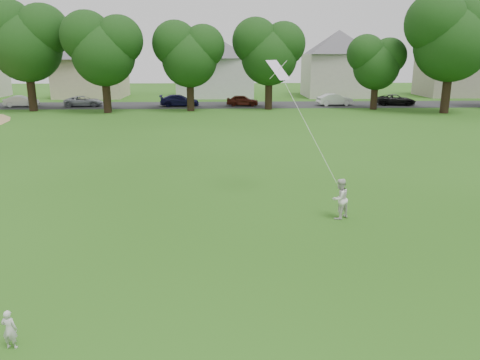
{
  "coord_description": "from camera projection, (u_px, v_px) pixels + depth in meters",
  "views": [
    {
      "loc": [
        0.92,
        -10.32,
        5.68
      ],
      "look_at": [
        1.37,
        2.0,
        2.3
      ],
      "focal_mm": 35.0,
      "sensor_mm": 36.0,
      "label": 1
    }
  ],
  "objects": [
    {
      "name": "ground",
      "position": [
        187.0,
        293.0,
        11.41
      ],
      "size": [
        160.0,
        160.0,
        0.0
      ],
      "primitive_type": "plane",
      "color": "#234F12",
      "rests_on": "ground"
    },
    {
      "name": "street",
      "position": [
        214.0,
        105.0,
        51.89
      ],
      "size": [
        90.0,
        7.0,
        0.01
      ],
      "primitive_type": "cube",
      "color": "#2D2D30",
      "rests_on": "ground"
    },
    {
      "name": "toddler",
      "position": [
        9.0,
        329.0,
        9.18
      ],
      "size": [
        0.32,
        0.22,
        0.83
      ],
      "primitive_type": "imported",
      "rotation": [
        0.0,
        0.0,
        3.06
      ],
      "color": "silver",
      "rests_on": "ground"
    },
    {
      "name": "older_boy",
      "position": [
        340.0,
        199.0,
        16.34
      ],
      "size": [
        0.89,
        0.85,
        1.45
      ],
      "primitive_type": "imported",
      "rotation": [
        0.0,
        0.0,
        3.74
      ],
      "color": "silver",
      "rests_on": "ground"
    },
    {
      "name": "kite",
      "position": [
        308.0,
        127.0,
        17.07
      ],
      "size": [
        1.54,
        2.02,
        5.25
      ],
      "color": "white",
      "rests_on": "ground"
    },
    {
      "name": "tree_row",
      "position": [
        226.0,
        45.0,
        44.65
      ],
      "size": [
        80.94,
        9.92,
        11.34
      ],
      "color": "black",
      "rests_on": "ground"
    },
    {
      "name": "parked_cars",
      "position": [
        196.0,
        101.0,
        50.7
      ],
      "size": [
        53.17,
        2.36,
        1.28
      ],
      "color": "black",
      "rests_on": "ground"
    },
    {
      "name": "house_row",
      "position": [
        234.0,
        59.0,
        60.34
      ],
      "size": [
        76.57,
        13.93,
        10.52
      ],
      "color": "beige",
      "rests_on": "ground"
    }
  ]
}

